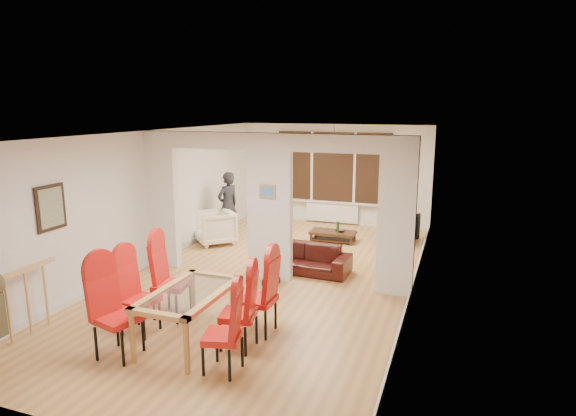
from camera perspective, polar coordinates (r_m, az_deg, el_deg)
The scene contains 24 objects.
floor at distance 8.81m, azimuth -2.11°, elevation -8.25°, with size 5.00×9.00×0.01m, color tan.
room_walls at distance 8.45m, azimuth -2.18°, elevation 0.05°, with size 5.00×9.00×2.60m, color silver, non-canonical shape.
divider_wall at distance 8.45m, azimuth -2.18°, elevation 0.05°, with size 5.00×0.18×2.60m, color white.
bay_window_blinds at distance 12.60m, azimuth 5.38°, elevation 4.86°, with size 3.00×0.08×1.80m, color black.
radiator at distance 12.76m, azimuth 5.23°, elevation -0.52°, with size 1.40×0.08×0.50m, color white.
pendant_light at distance 11.36m, azimuth 5.47°, elevation 7.39°, with size 0.36×0.36×0.36m, color orange.
stair_newel at distance 7.40m, azimuth -28.81°, elevation -9.27°, with size 0.40×1.20×1.10m, color tan, non-canonical shape.
wall_poster at distance 7.80m, azimuth -26.31°, elevation 0.05°, with size 0.04×0.52×0.67m, color gray.
pillar_photo at distance 8.31m, azimuth -2.45°, elevation 1.95°, with size 0.30×0.03×0.25m, color #4C8CD8.
dining_table at distance 6.56m, azimuth -11.52°, elevation -12.49°, with size 0.84×1.50×0.70m, color #BD8745, non-canonical shape.
dining_chair_la at distance 6.35m, azimuth -19.52°, elevation -11.46°, with size 0.47×0.47×1.18m, color red, non-canonical shape.
dining_chair_lb at distance 6.90m, azimuth -17.22°, elevation -9.80°, with size 0.44×0.44×1.10m, color red, non-canonical shape.
dining_chair_lc at distance 7.26m, azimuth -13.66°, elevation -8.24°, with size 0.46×0.46×1.15m, color red, non-canonical shape.
dining_chair_ra at distance 5.76m, azimuth -7.80°, elevation -14.11°, with size 0.42×0.42×1.04m, color red, non-canonical shape.
dining_chair_rb at distance 6.25m, azimuth -5.92°, elevation -11.79°, with size 0.43×0.43×1.06m, color red, non-canonical shape.
dining_chair_rc at distance 6.62m, azimuth -3.59°, elevation -10.12°, with size 0.45×0.45×1.11m, color red, non-canonical shape.
sofa at distance 9.07m, azimuth 1.72°, elevation -5.93°, with size 1.77×0.69×0.52m, color black.
armchair at distance 10.95m, azimuth -8.65°, elevation -2.29°, with size 0.82×0.80×0.75m, color white.
person at distance 11.28m, azimuth -7.13°, elevation 0.31°, with size 0.38×0.57×1.57m, color black.
television at distance 11.28m, azimuth 13.56°, elevation -2.45°, with size 0.14×1.05×0.61m, color black.
coffee_table at distance 11.12m, azimuth 5.34°, elevation -3.35°, with size 1.03×0.51×0.24m, color #372112, non-canonical shape.
bottle at distance 10.97m, azimuth 5.94°, elevation -2.22°, with size 0.07×0.07×0.27m, color #143F19.
bowl at distance 11.07m, azimuth 6.18°, elevation -2.67°, with size 0.23×0.23×0.06m, color #372112.
shoes at distance 8.49m, azimuth -2.02°, elevation -8.69°, with size 0.25×0.27×0.10m, color black, non-canonical shape.
Camera 1 is at (3.09, -7.67, 3.04)m, focal length 30.00 mm.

